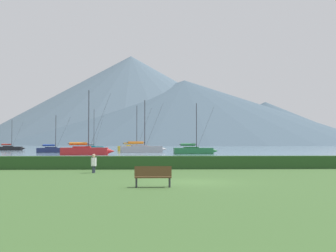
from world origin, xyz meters
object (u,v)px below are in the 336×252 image
at_px(sailboat_slip_5, 10,148).
at_px(person_seated_viewer, 94,163).
at_px(sailboat_slip_4, 92,148).
at_px(sailboat_slip_6, 142,149).
at_px(sailboat_slip_3, 135,148).
at_px(sailboat_slip_0, 85,150).
at_px(sailboat_slip_1, 53,150).
at_px(park_bench_near_path, 153,175).
at_px(sailboat_slip_2, 194,150).

bearing_deg(sailboat_slip_5, person_seated_viewer, -73.05).
relative_size(sailboat_slip_4, sailboat_slip_6, 1.01).
bearing_deg(sailboat_slip_3, sailboat_slip_0, -114.16).
xyz_separation_m(sailboat_slip_1, park_bench_near_path, (18.78, -65.67, -0.03)).
relative_size(sailboat_slip_5, sailboat_slip_6, 0.74).
relative_size(sailboat_slip_3, sailboat_slip_5, 1.37).
relative_size(sailboat_slip_0, sailboat_slip_5, 1.36).
distance_m(sailboat_slip_0, sailboat_slip_4, 41.41).
relative_size(sailboat_slip_3, person_seated_viewer, 8.39).
xyz_separation_m(sailboat_slip_4, park_bench_near_path, (14.66, -91.63, -0.06)).
height_order(sailboat_slip_3, person_seated_viewer, sailboat_slip_3).
height_order(sailboat_slip_0, sailboat_slip_3, sailboat_slip_3).
distance_m(sailboat_slip_2, sailboat_slip_6, 14.66).
height_order(sailboat_slip_3, sailboat_slip_6, sailboat_slip_3).
relative_size(sailboat_slip_6, park_bench_near_path, 6.30).
bearing_deg(sailboat_slip_2, sailboat_slip_4, 118.71).
distance_m(sailboat_slip_4, person_seated_viewer, 83.07).
bearing_deg(sailboat_slip_4, sailboat_slip_1, -97.77).
distance_m(sailboat_slip_1, sailboat_slip_2, 28.50).
bearing_deg(park_bench_near_path, sailboat_slip_6, 91.38).
bearing_deg(sailboat_slip_1, sailboat_slip_5, 120.93).
bearing_deg(person_seated_viewer, sailboat_slip_1, 118.67).
height_order(sailboat_slip_5, person_seated_viewer, sailboat_slip_5).
bearing_deg(sailboat_slip_3, park_bench_near_path, -98.63).
bearing_deg(sailboat_slip_2, sailboat_slip_5, 137.64).
distance_m(sailboat_slip_2, sailboat_slip_3, 27.74).
distance_m(sailboat_slip_0, sailboat_slip_3, 30.59).
height_order(sailboat_slip_0, park_bench_near_path, sailboat_slip_0).
relative_size(sailboat_slip_6, person_seated_viewer, 8.33).
distance_m(sailboat_slip_4, park_bench_near_path, 92.80).
xyz_separation_m(sailboat_slip_3, sailboat_slip_6, (1.92, -13.97, 0.05)).
bearing_deg(sailboat_slip_1, park_bench_near_path, -76.28).
distance_m(sailboat_slip_1, sailboat_slip_3, 21.13).
xyz_separation_m(sailboat_slip_0, sailboat_slip_2, (17.95, 4.35, -0.07)).
bearing_deg(sailboat_slip_0, sailboat_slip_4, 94.54).
relative_size(sailboat_slip_1, sailboat_slip_3, 0.70).
xyz_separation_m(sailboat_slip_4, sailboat_slip_5, (-20.35, -1.15, -0.03)).
relative_size(sailboat_slip_1, sailboat_slip_5, 0.95).
distance_m(sailboat_slip_0, park_bench_near_path, 51.51).
relative_size(sailboat_slip_1, sailboat_slip_6, 0.70).
bearing_deg(person_seated_viewer, sailboat_slip_3, 103.54).
distance_m(sailboat_slip_1, person_seated_viewer, 58.35).
height_order(sailboat_slip_5, park_bench_near_path, sailboat_slip_5).
xyz_separation_m(sailboat_slip_6, person_seated_viewer, (-2.26, -57.00, -0.07)).
distance_m(sailboat_slip_1, sailboat_slip_5, 29.65).
height_order(sailboat_slip_0, sailboat_slip_6, sailboat_slip_0).
relative_size(sailboat_slip_0, sailboat_slip_1, 1.43).
xyz_separation_m(sailboat_slip_1, sailboat_slip_6, (17.22, 0.61, 0.20)).
distance_m(sailboat_slip_0, sailboat_slip_5, 47.00).
distance_m(sailboat_slip_3, park_bench_near_path, 80.32).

